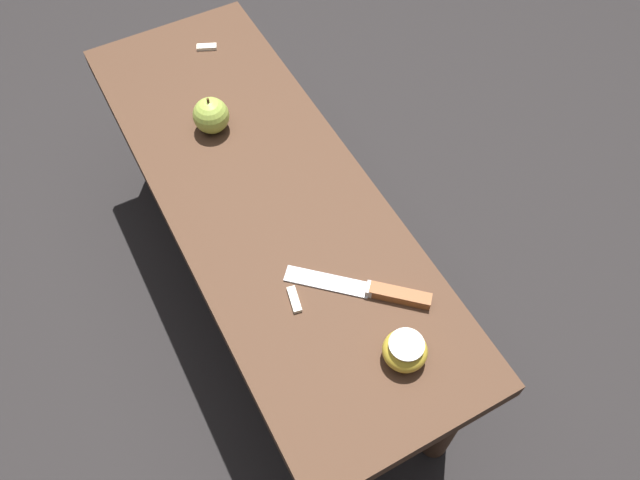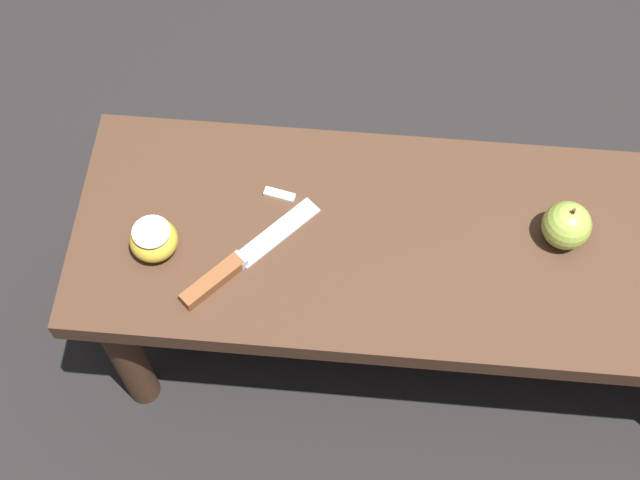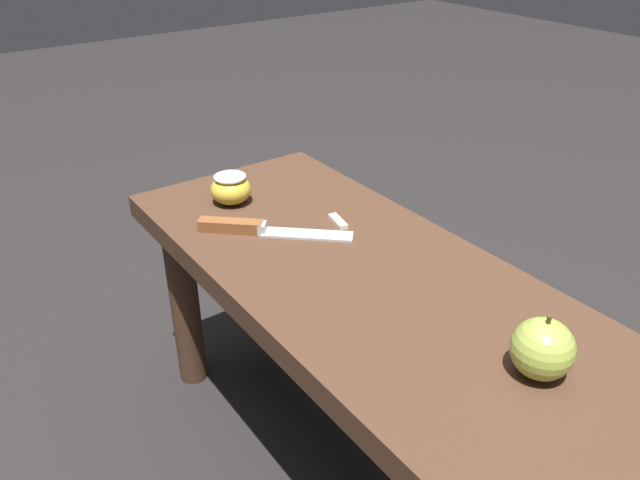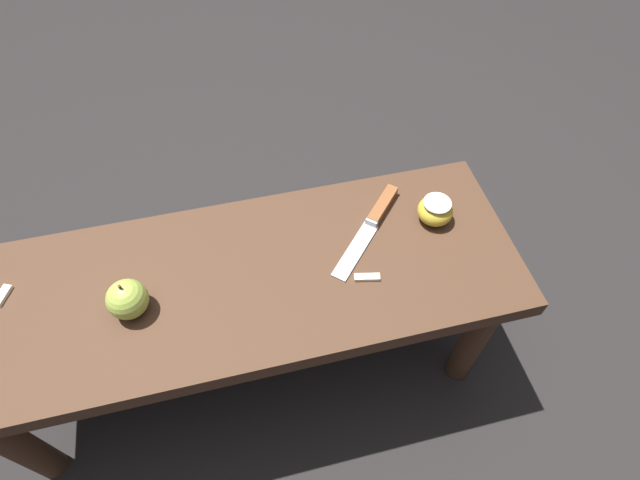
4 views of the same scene
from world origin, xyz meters
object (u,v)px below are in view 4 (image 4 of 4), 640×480
knife (375,217)px  apple_cut (435,211)px  wooden_bench (241,296)px  apple_whole (127,299)px

knife → apple_cut: size_ratio=2.85×
wooden_bench → apple_cut: size_ratio=15.19×
apple_cut → wooden_bench: bearing=6.6°
apple_whole → apple_cut: bearing=-173.2°
wooden_bench → apple_whole: apple_whole is taller
wooden_bench → knife: knife is taller
knife → apple_whole: 0.51m
wooden_bench → apple_cut: 0.44m
wooden_bench → knife: 0.32m
apple_cut → apple_whole: bearing=6.8°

